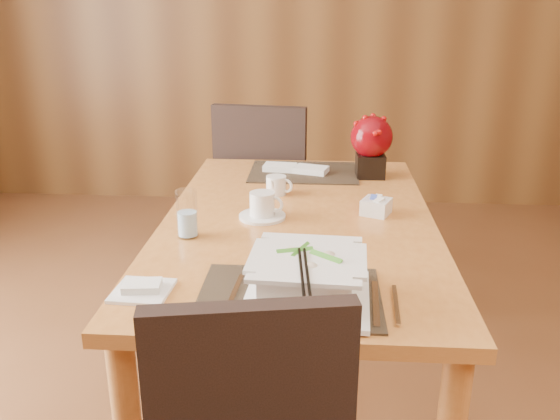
# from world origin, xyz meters

# --- Properties ---
(back_wall) EXTENTS (5.00, 0.02, 2.80)m
(back_wall) POSITION_xyz_m (0.00, 3.00, 1.40)
(back_wall) COLOR brown
(back_wall) RESTS_ON ground
(dining_table) EXTENTS (0.90, 1.50, 0.75)m
(dining_table) POSITION_xyz_m (0.00, 0.60, 0.65)
(dining_table) COLOR #C47936
(dining_table) RESTS_ON ground
(placemat_near) EXTENTS (0.45, 0.33, 0.01)m
(placemat_near) POSITION_xyz_m (0.00, 0.05, 0.75)
(placemat_near) COLOR black
(placemat_near) RESTS_ON dining_table
(placemat_far) EXTENTS (0.45, 0.33, 0.01)m
(placemat_far) POSITION_xyz_m (0.00, 1.15, 0.75)
(placemat_far) COLOR black
(placemat_far) RESTS_ON dining_table
(soup_setting) EXTENTS (0.32, 0.32, 0.12)m
(soup_setting) POSITION_xyz_m (0.04, 0.03, 0.81)
(soup_setting) COLOR white
(soup_setting) RESTS_ON dining_table
(coffee_cup) EXTENTS (0.16, 0.16, 0.09)m
(coffee_cup) POSITION_xyz_m (-0.12, 0.60, 0.79)
(coffee_cup) COLOR white
(coffee_cup) RESTS_ON dining_table
(water_glass) EXTENTS (0.07, 0.07, 0.15)m
(water_glass) POSITION_xyz_m (-0.33, 0.42, 0.83)
(water_glass) COLOR silver
(water_glass) RESTS_ON dining_table
(creamer_jug) EXTENTS (0.13, 0.13, 0.07)m
(creamer_jug) POSITION_xyz_m (-0.09, 0.86, 0.79)
(creamer_jug) COLOR white
(creamer_jug) RESTS_ON dining_table
(sugar_caddy) EXTENTS (0.12, 0.12, 0.05)m
(sugar_caddy) POSITION_xyz_m (0.26, 0.66, 0.78)
(sugar_caddy) COLOR white
(sugar_caddy) RESTS_ON dining_table
(berry_decor) EXTENTS (0.17, 0.17, 0.25)m
(berry_decor) POSITION_xyz_m (0.27, 1.12, 0.89)
(berry_decor) COLOR black
(berry_decor) RESTS_ON dining_table
(napkins_far) EXTENTS (0.28, 0.15, 0.02)m
(napkins_far) POSITION_xyz_m (-0.03, 1.15, 0.77)
(napkins_far) COLOR white
(napkins_far) RESTS_ON dining_table
(bread_plate) EXTENTS (0.15, 0.15, 0.01)m
(bread_plate) POSITION_xyz_m (-0.37, 0.05, 0.75)
(bread_plate) COLOR white
(bread_plate) RESTS_ON dining_table
(far_chair) EXTENTS (0.52, 0.52, 0.98)m
(far_chair) POSITION_xyz_m (-0.20, 1.53, 0.55)
(far_chair) COLOR black
(far_chair) RESTS_ON ground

